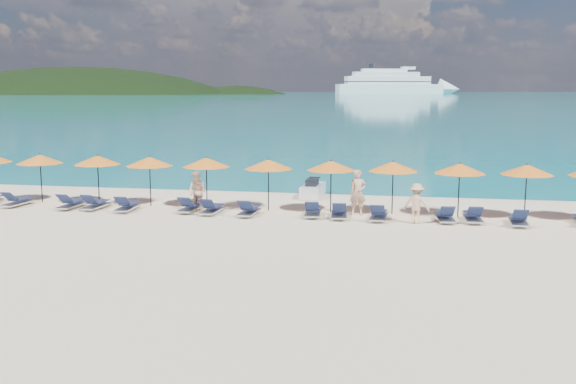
# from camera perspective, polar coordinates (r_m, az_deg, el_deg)

# --- Properties ---
(ground) EXTENTS (1400.00, 1400.00, 0.00)m
(ground) POSITION_cam_1_polar(r_m,az_deg,el_deg) (22.61, -1.37, -4.20)
(ground) COLOR beige
(sea) EXTENTS (1600.00, 1300.00, 0.01)m
(sea) POSITION_cam_1_polar(r_m,az_deg,el_deg) (681.57, 10.13, 8.61)
(sea) COLOR #1FA9B2
(sea) RESTS_ON ground
(headland_main) EXTENTS (374.00, 242.00, 126.50)m
(headland_main) POSITION_cam_1_polar(r_m,az_deg,el_deg) (640.24, -18.10, 4.86)
(headland_main) COLOR black
(headland_main) RESTS_ON ground
(headland_small) EXTENTS (162.00, 126.00, 85.50)m
(headland_small) POSITION_cam_1_polar(r_m,az_deg,el_deg) (603.05, -4.50, 5.33)
(headland_small) COLOR black
(headland_small) RESTS_ON ground
(cruise_ship) EXTENTS (122.84, 58.05, 34.26)m
(cruise_ship) POSITION_cam_1_polar(r_m,az_deg,el_deg) (639.57, 9.94, 9.38)
(cruise_ship) COLOR white
(cruise_ship) RESTS_ON ground
(jetski) EXTENTS (0.98, 2.48, 0.88)m
(jetski) POSITION_cam_1_polar(r_m,az_deg,el_deg) (31.35, 2.21, 0.24)
(jetski) COLOR silver
(jetski) RESTS_ON ground
(beachgoer_a) EXTENTS (0.77, 0.59, 1.91)m
(beachgoer_a) POSITION_cam_1_polar(r_m,az_deg,el_deg) (26.82, 6.23, -0.05)
(beachgoer_a) COLOR tan
(beachgoer_a) RESTS_ON ground
(beachgoer_b) EXTENTS (0.95, 0.68, 1.76)m
(beachgoer_b) POSITION_cam_1_polar(r_m,az_deg,el_deg) (27.52, -8.07, -0.01)
(beachgoer_b) COLOR tan
(beachgoer_b) RESTS_ON ground
(beachgoer_c) EXTENTS (1.12, 0.74, 1.60)m
(beachgoer_c) POSITION_cam_1_polar(r_m,az_deg,el_deg) (25.48, 11.36, -1.02)
(beachgoer_c) COLOR tan
(beachgoer_c) RESTS_ON ground
(umbrella_1) EXTENTS (2.10, 2.10, 2.28)m
(umbrella_1) POSITION_cam_1_polar(r_m,az_deg,el_deg) (31.70, -21.19, 2.74)
(umbrella_1) COLOR black
(umbrella_1) RESTS_ON ground
(umbrella_2) EXTENTS (2.10, 2.10, 2.28)m
(umbrella_2) POSITION_cam_1_polar(r_m,az_deg,el_deg) (30.43, -16.59, 2.74)
(umbrella_2) COLOR black
(umbrella_2) RESTS_ON ground
(umbrella_3) EXTENTS (2.10, 2.10, 2.28)m
(umbrella_3) POSITION_cam_1_polar(r_m,az_deg,el_deg) (29.27, -12.21, 2.67)
(umbrella_3) COLOR black
(umbrella_3) RESTS_ON ground
(umbrella_4) EXTENTS (2.10, 2.10, 2.28)m
(umbrella_4) POSITION_cam_1_polar(r_m,az_deg,el_deg) (28.51, -7.28, 2.64)
(umbrella_4) COLOR black
(umbrella_4) RESTS_ON ground
(umbrella_5) EXTENTS (2.10, 2.10, 2.28)m
(umbrella_5) POSITION_cam_1_polar(r_m,az_deg,el_deg) (27.55, -1.76, 2.48)
(umbrella_5) COLOR black
(umbrella_5) RESTS_ON ground
(umbrella_6) EXTENTS (2.10, 2.10, 2.28)m
(umbrella_6) POSITION_cam_1_polar(r_m,az_deg,el_deg) (27.12, 3.85, 2.36)
(umbrella_6) COLOR black
(umbrella_6) RESTS_ON ground
(umbrella_7) EXTENTS (2.10, 2.10, 2.28)m
(umbrella_7) POSITION_cam_1_polar(r_m,az_deg,el_deg) (27.11, 9.33, 2.25)
(umbrella_7) COLOR black
(umbrella_7) RESTS_ON ground
(umbrella_8) EXTENTS (2.10, 2.10, 2.28)m
(umbrella_8) POSITION_cam_1_polar(r_m,az_deg,el_deg) (27.01, 15.02, 2.03)
(umbrella_8) COLOR black
(umbrella_8) RESTS_ON ground
(umbrella_9) EXTENTS (2.10, 2.10, 2.28)m
(umbrella_9) POSITION_cam_1_polar(r_m,az_deg,el_deg) (27.44, 20.48, 1.87)
(umbrella_9) COLOR black
(umbrella_9) RESTS_ON ground
(lounger_2) EXTENTS (0.76, 1.75, 0.66)m
(lounger_2) POSITION_cam_1_polar(r_m,az_deg,el_deg) (31.26, -22.92, -0.75)
(lounger_2) COLOR silver
(lounger_2) RESTS_ON ground
(lounger_3) EXTENTS (0.68, 1.72, 0.66)m
(lounger_3) POSITION_cam_1_polar(r_m,az_deg,el_deg) (29.81, -18.70, -0.96)
(lounger_3) COLOR silver
(lounger_3) RESTS_ON ground
(lounger_4) EXTENTS (0.70, 1.73, 0.66)m
(lounger_4) POSITION_cam_1_polar(r_m,az_deg,el_deg) (29.32, -16.73, -1.02)
(lounger_4) COLOR silver
(lounger_4) RESTS_ON ground
(lounger_5) EXTENTS (0.72, 1.74, 0.66)m
(lounger_5) POSITION_cam_1_polar(r_m,az_deg,el_deg) (28.51, -14.13, -1.19)
(lounger_5) COLOR silver
(lounger_5) RESTS_ON ground
(lounger_6) EXTENTS (0.72, 1.73, 0.66)m
(lounger_6) POSITION_cam_1_polar(r_m,az_deg,el_deg) (27.78, -8.67, -1.29)
(lounger_6) COLOR silver
(lounger_6) RESTS_ON ground
(lounger_7) EXTENTS (0.71, 1.73, 0.66)m
(lounger_7) POSITION_cam_1_polar(r_m,az_deg,el_deg) (27.24, -6.78, -1.45)
(lounger_7) COLOR silver
(lounger_7) RESTS_ON ground
(lounger_8) EXTENTS (0.68, 1.72, 0.66)m
(lounger_8) POSITION_cam_1_polar(r_m,az_deg,el_deg) (26.71, -3.50, -1.62)
(lounger_8) COLOR silver
(lounger_8) RESTS_ON ground
(lounger_9) EXTENTS (0.76, 1.75, 0.66)m
(lounger_9) POSITION_cam_1_polar(r_m,az_deg,el_deg) (26.48, 2.21, -1.70)
(lounger_9) COLOR silver
(lounger_9) RESTS_ON ground
(lounger_10) EXTENTS (0.78, 1.75, 0.66)m
(lounger_10) POSITION_cam_1_polar(r_m,az_deg,el_deg) (26.24, 4.57, -1.83)
(lounger_10) COLOR silver
(lounger_10) RESTS_ON ground
(lounger_11) EXTENTS (0.71, 1.73, 0.66)m
(lounger_11) POSITION_cam_1_polar(r_m,az_deg,el_deg) (25.99, 8.07, -1.99)
(lounger_11) COLOR silver
(lounger_11) RESTS_ON ground
(lounger_12) EXTENTS (0.78, 1.75, 0.66)m
(lounger_12) POSITION_cam_1_polar(r_m,az_deg,el_deg) (26.22, 13.77, -2.07)
(lounger_12) COLOR silver
(lounger_12) RESTS_ON ground
(lounger_13) EXTENTS (0.69, 1.72, 0.66)m
(lounger_13) POSITION_cam_1_polar(r_m,az_deg,el_deg) (26.44, 16.10, -2.08)
(lounger_13) COLOR silver
(lounger_13) RESTS_ON ground
(lounger_14) EXTENTS (0.71, 1.73, 0.66)m
(lounger_14) POSITION_cam_1_polar(r_m,az_deg,el_deg) (26.34, 19.80, -2.30)
(lounger_14) COLOR silver
(lounger_14) RESTS_ON ground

